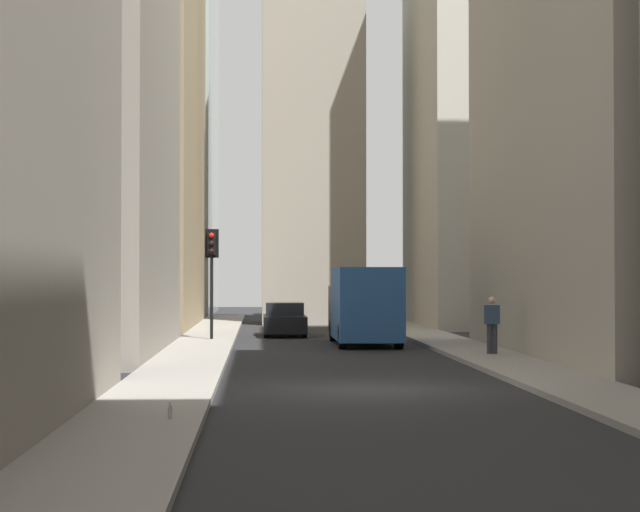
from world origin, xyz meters
TOP-DOWN VIEW (x-y plane):
  - ground_plane at (0.00, 0.00)m, footprint 135.00×135.00m
  - sidewalk_right at (0.00, 4.50)m, footprint 90.00×2.20m
  - sidewalk_left at (0.00, -4.50)m, footprint 90.00×2.20m
  - building_left_far at (31.02, -10.60)m, footprint 12.14×10.00m
  - building_right_far at (30.14, 10.60)m, footprint 17.93×10.00m
  - church_spire at (35.06, -0.37)m, footprint 5.95×5.95m
  - delivery_truck at (16.07, -1.40)m, footprint 6.46×2.25m
  - sedan_black at (22.28, 1.40)m, footprint 4.30×1.78m
  - traffic_light_midblock at (17.66, 4.29)m, footprint 0.43×0.52m
  - pedestrian at (9.12, -4.69)m, footprint 0.26×0.44m
  - discarded_bottle at (-5.89, 3.94)m, footprint 0.07×0.07m

SIDE VIEW (x-z plane):
  - ground_plane at x=0.00m, z-range 0.00..0.00m
  - sidewalk_right at x=0.00m, z-range 0.00..0.14m
  - sidewalk_left at x=0.00m, z-range 0.00..0.14m
  - discarded_bottle at x=-5.89m, z-range 0.11..0.38m
  - sedan_black at x=22.28m, z-range -0.04..1.37m
  - pedestrian at x=9.12m, z-range 0.22..1.98m
  - delivery_truck at x=16.07m, z-range 0.04..2.88m
  - traffic_light_midblock at x=17.66m, z-range 1.13..5.33m
  - building_right_far at x=30.14m, z-range 0.00..22.71m
  - building_left_far at x=31.02m, z-range 0.00..23.21m
  - church_spire at x=35.06m, z-range 0.71..32.14m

